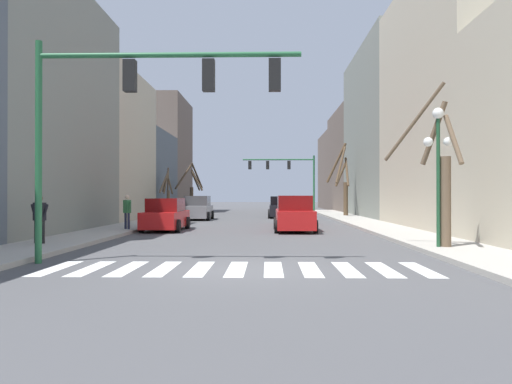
{
  "coord_description": "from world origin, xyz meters",
  "views": [
    {
      "loc": [
        0.77,
        -12.06,
        1.82
      ],
      "look_at": [
        -0.19,
        27.79,
        2.07
      ],
      "focal_mm": 35.0,
      "sensor_mm": 36.0,
      "label": 1
    }
  ],
  "objects_px": {
    "car_parked_left_near": "(281,208)",
    "car_driving_away_lane": "(294,212)",
    "traffic_signal_far": "(286,170)",
    "traffic_signal_near": "(138,97)",
    "street_tree_right_mid": "(167,192)",
    "street_tree_right_far": "(442,178)",
    "street_tree_right_near": "(192,188)",
    "street_lamp_right_corner": "(438,149)",
    "pedestrian_on_left_sidewalk": "(40,215)",
    "street_tree_left_mid": "(343,182)",
    "car_driving_toward_lane": "(166,215)",
    "pedestrian_crossing_street": "(127,209)",
    "car_parked_left_mid": "(294,215)",
    "car_at_intersection": "(198,209)"
  },
  "relations": [
    {
      "from": "car_parked_left_near",
      "to": "car_driving_away_lane",
      "type": "bearing_deg",
      "value": -176.71
    },
    {
      "from": "traffic_signal_far",
      "to": "car_parked_left_near",
      "type": "distance_m",
      "value": 10.01
    },
    {
      "from": "traffic_signal_near",
      "to": "street_tree_right_mid",
      "type": "xyz_separation_m",
      "value": [
        -4.73,
        27.21,
        -2.32
      ]
    },
    {
      "from": "street_tree_right_far",
      "to": "traffic_signal_far",
      "type": "bearing_deg",
      "value": 96.5
    },
    {
      "from": "car_parked_left_near",
      "to": "street_tree_right_near",
      "type": "bearing_deg",
      "value": 49.72
    },
    {
      "from": "street_tree_right_near",
      "to": "street_tree_right_mid",
      "type": "bearing_deg",
      "value": -97.87
    },
    {
      "from": "street_lamp_right_corner",
      "to": "street_tree_right_mid",
      "type": "height_order",
      "value": "street_lamp_right_corner"
    },
    {
      "from": "car_parked_left_near",
      "to": "street_tree_right_far",
      "type": "xyz_separation_m",
      "value": [
        4.59,
        -24.02,
        1.57
      ]
    },
    {
      "from": "street_tree_right_far",
      "to": "street_tree_right_near",
      "type": "height_order",
      "value": "street_tree_right_far"
    },
    {
      "from": "pedestrian_on_left_sidewalk",
      "to": "street_tree_right_near",
      "type": "xyz_separation_m",
      "value": [
        0.7,
        30.31,
        1.36
      ]
    },
    {
      "from": "car_parked_left_near",
      "to": "street_tree_right_far",
      "type": "distance_m",
      "value": 24.5
    },
    {
      "from": "traffic_signal_near",
      "to": "car_driving_away_lane",
      "type": "bearing_deg",
      "value": 73.92
    },
    {
      "from": "traffic_signal_near",
      "to": "street_tree_left_mid",
      "type": "xyz_separation_m",
      "value": [
        9.65,
        28.17,
        -1.53
      ]
    },
    {
      "from": "car_driving_toward_lane",
      "to": "street_tree_left_mid",
      "type": "distance_m",
      "value": 19.63
    },
    {
      "from": "traffic_signal_far",
      "to": "street_tree_right_mid",
      "type": "xyz_separation_m",
      "value": [
        -10.03,
        -9.36,
        -2.2
      ]
    },
    {
      "from": "pedestrian_crossing_street",
      "to": "car_parked_left_mid",
      "type": "bearing_deg",
      "value": -129.56
    },
    {
      "from": "street_tree_right_far",
      "to": "street_tree_right_near",
      "type": "xyz_separation_m",
      "value": [
        -12.86,
        31.03,
        0.12
      ]
    },
    {
      "from": "pedestrian_on_left_sidewalk",
      "to": "traffic_signal_far",
      "type": "bearing_deg",
      "value": 86.76
    },
    {
      "from": "car_parked_left_mid",
      "to": "pedestrian_on_left_sidewalk",
      "type": "bearing_deg",
      "value": 131.6
    },
    {
      "from": "traffic_signal_far",
      "to": "car_parked_left_mid",
      "type": "distance_m",
      "value": 24.68
    },
    {
      "from": "traffic_signal_far",
      "to": "car_driving_away_lane",
      "type": "distance_m",
      "value": 19.31
    },
    {
      "from": "street_tree_right_far",
      "to": "street_tree_left_mid",
      "type": "distance_m",
      "value": 24.97
    },
    {
      "from": "street_lamp_right_corner",
      "to": "street_tree_right_near",
      "type": "height_order",
      "value": "street_tree_right_near"
    },
    {
      "from": "car_at_intersection",
      "to": "pedestrian_on_left_sidewalk",
      "type": "height_order",
      "value": "pedestrian_on_left_sidewalk"
    },
    {
      "from": "car_at_intersection",
      "to": "street_tree_right_mid",
      "type": "xyz_separation_m",
      "value": [
        -2.98,
        3.63,
        1.29
      ]
    },
    {
      "from": "pedestrian_crossing_street",
      "to": "street_tree_right_mid",
      "type": "bearing_deg",
      "value": -41.47
    },
    {
      "from": "traffic_signal_near",
      "to": "street_tree_right_far",
      "type": "relative_size",
      "value": 1.32
    },
    {
      "from": "car_parked_left_near",
      "to": "street_tree_right_mid",
      "type": "xyz_separation_m",
      "value": [
        -9.25,
        -0.02,
        1.3
      ]
    },
    {
      "from": "traffic_signal_near",
      "to": "car_at_intersection",
      "type": "bearing_deg",
      "value": 94.25
    },
    {
      "from": "car_at_intersection",
      "to": "pedestrian_crossing_street",
      "type": "height_order",
      "value": "pedestrian_crossing_street"
    },
    {
      "from": "car_at_intersection",
      "to": "street_tree_right_near",
      "type": "xyz_separation_m",
      "value": [
        -2.01,
        10.66,
        1.67
      ]
    },
    {
      "from": "car_driving_away_lane",
      "to": "car_parked_left_near",
      "type": "xyz_separation_m",
      "value": [
        -0.55,
        9.64,
        0.03
      ]
    },
    {
      "from": "pedestrian_on_left_sidewalk",
      "to": "street_tree_right_far",
      "type": "distance_m",
      "value": 13.63
    },
    {
      "from": "pedestrian_crossing_street",
      "to": "street_tree_right_near",
      "type": "bearing_deg",
      "value": -45.25
    },
    {
      "from": "traffic_signal_near",
      "to": "car_driving_away_lane",
      "type": "height_order",
      "value": "traffic_signal_near"
    },
    {
      "from": "car_driving_away_lane",
      "to": "street_tree_right_mid",
      "type": "bearing_deg",
      "value": 45.52
    },
    {
      "from": "car_at_intersection",
      "to": "car_driving_toward_lane",
      "type": "height_order",
      "value": "car_at_intersection"
    },
    {
      "from": "car_at_intersection",
      "to": "car_parked_left_near",
      "type": "relative_size",
      "value": 0.91
    },
    {
      "from": "street_tree_left_mid",
      "to": "street_tree_right_mid",
      "type": "height_order",
      "value": "street_tree_left_mid"
    },
    {
      "from": "traffic_signal_near",
      "to": "pedestrian_crossing_street",
      "type": "distance_m",
      "value": 12.19
    },
    {
      "from": "traffic_signal_near",
      "to": "street_tree_right_near",
      "type": "height_order",
      "value": "traffic_signal_near"
    },
    {
      "from": "car_parked_left_mid",
      "to": "car_driving_toward_lane",
      "type": "height_order",
      "value": "car_parked_left_mid"
    },
    {
      "from": "street_lamp_right_corner",
      "to": "car_at_intersection",
      "type": "distance_m",
      "value": 23.24
    },
    {
      "from": "car_at_intersection",
      "to": "car_parked_left_near",
      "type": "xyz_separation_m",
      "value": [
        6.27,
        3.65,
        -0.02
      ]
    },
    {
      "from": "pedestrian_crossing_street",
      "to": "street_tree_right_mid",
      "type": "distance_m",
      "value": 16.07
    },
    {
      "from": "street_tree_right_far",
      "to": "street_tree_right_near",
      "type": "distance_m",
      "value": 33.59
    },
    {
      "from": "car_parked_left_near",
      "to": "car_parked_left_mid",
      "type": "height_order",
      "value": "car_parked_left_mid"
    },
    {
      "from": "car_at_intersection",
      "to": "street_tree_right_mid",
      "type": "bearing_deg",
      "value": 39.36
    },
    {
      "from": "car_at_intersection",
      "to": "street_tree_left_mid",
      "type": "height_order",
      "value": "street_tree_left_mid"
    },
    {
      "from": "car_parked_left_mid",
      "to": "street_tree_right_near",
      "type": "height_order",
      "value": "street_tree_right_near"
    }
  ]
}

